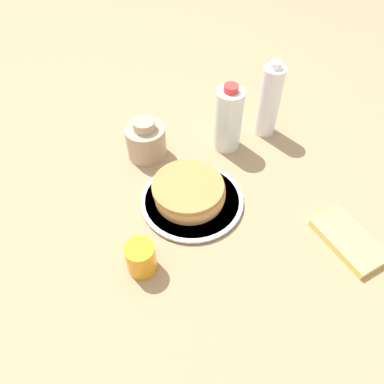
{
  "coord_description": "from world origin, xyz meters",
  "views": [
    {
      "loc": [
        0.3,
        -0.54,
        0.75
      ],
      "look_at": [
        0.02,
        0.01,
        0.04
      ],
      "focal_mm": 35.0,
      "sensor_mm": 36.0,
      "label": 1
    }
  ],
  "objects_px": {
    "pancake_stack": "(190,191)",
    "water_bottle_mid": "(269,101)",
    "water_bottle_near": "(228,119)",
    "plate": "(192,200)",
    "cream_jug": "(146,140)",
    "juice_glass": "(141,258)"
  },
  "relations": [
    {
      "from": "water_bottle_mid",
      "to": "plate",
      "type": "bearing_deg",
      "value": -100.47
    },
    {
      "from": "plate",
      "to": "cream_jug",
      "type": "height_order",
      "value": "cream_jug"
    },
    {
      "from": "cream_jug",
      "to": "water_bottle_mid",
      "type": "xyz_separation_m",
      "value": [
        0.27,
        0.26,
        0.06
      ]
    },
    {
      "from": "plate",
      "to": "pancake_stack",
      "type": "relative_size",
      "value": 1.41
    },
    {
      "from": "water_bottle_near",
      "to": "water_bottle_mid",
      "type": "height_order",
      "value": "water_bottle_mid"
    },
    {
      "from": "pancake_stack",
      "to": "juice_glass",
      "type": "bearing_deg",
      "value": -91.51
    },
    {
      "from": "pancake_stack",
      "to": "cream_jug",
      "type": "height_order",
      "value": "cream_jug"
    },
    {
      "from": "cream_jug",
      "to": "water_bottle_mid",
      "type": "height_order",
      "value": "water_bottle_mid"
    },
    {
      "from": "pancake_stack",
      "to": "water_bottle_mid",
      "type": "relative_size",
      "value": 0.8
    },
    {
      "from": "juice_glass",
      "to": "cream_jug",
      "type": "bearing_deg",
      "value": 120.19
    },
    {
      "from": "pancake_stack",
      "to": "juice_glass",
      "type": "height_order",
      "value": "juice_glass"
    },
    {
      "from": "pancake_stack",
      "to": "plate",
      "type": "bearing_deg",
      "value": 25.27
    },
    {
      "from": "plate",
      "to": "pancake_stack",
      "type": "height_order",
      "value": "pancake_stack"
    },
    {
      "from": "water_bottle_mid",
      "to": "cream_jug",
      "type": "bearing_deg",
      "value": -136.15
    },
    {
      "from": "plate",
      "to": "cream_jug",
      "type": "bearing_deg",
      "value": 152.89
    },
    {
      "from": "plate",
      "to": "water_bottle_mid",
      "type": "bearing_deg",
      "value": 79.53
    },
    {
      "from": "cream_jug",
      "to": "water_bottle_mid",
      "type": "relative_size",
      "value": 0.52
    },
    {
      "from": "pancake_stack",
      "to": "water_bottle_near",
      "type": "distance_m",
      "value": 0.25
    },
    {
      "from": "plate",
      "to": "pancake_stack",
      "type": "bearing_deg",
      "value": -154.73
    },
    {
      "from": "plate",
      "to": "water_bottle_near",
      "type": "height_order",
      "value": "water_bottle_near"
    },
    {
      "from": "pancake_stack",
      "to": "water_bottle_near",
      "type": "height_order",
      "value": "water_bottle_near"
    },
    {
      "from": "plate",
      "to": "water_bottle_mid",
      "type": "height_order",
      "value": "water_bottle_mid"
    }
  ]
}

